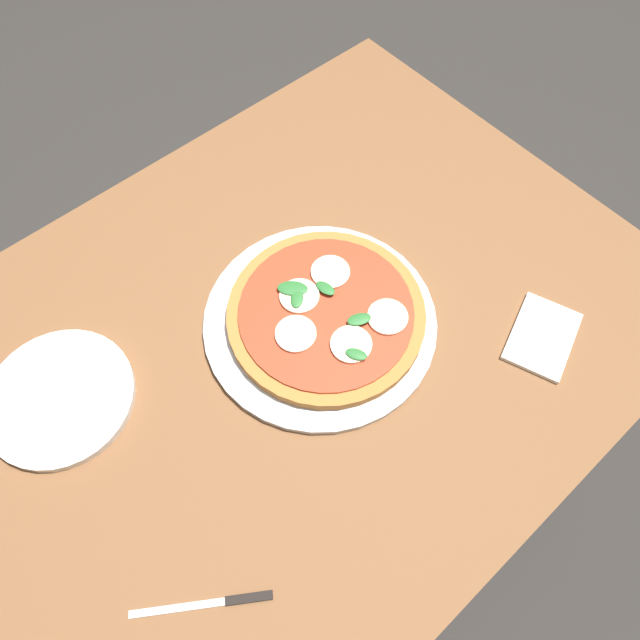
{
  "coord_description": "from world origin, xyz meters",
  "views": [
    {
      "loc": [
        0.23,
        0.35,
        1.53
      ],
      "look_at": [
        -0.05,
        0.02,
        0.73
      ],
      "focal_mm": 32.72,
      "sensor_mm": 36.0,
      "label": 1
    }
  ],
  "objects_px": {
    "pizza": "(326,314)",
    "napkin": "(542,336)",
    "dining_table": "(290,364)",
    "plate_white": "(60,397)",
    "serving_tray": "(320,321)",
    "knife": "(220,602)"
  },
  "relations": [
    {
      "from": "serving_tray",
      "to": "plate_white",
      "type": "relative_size",
      "value": 1.68
    },
    {
      "from": "napkin",
      "to": "plate_white",
      "type": "bearing_deg",
      "value": -33.06
    },
    {
      "from": "plate_white",
      "to": "napkin",
      "type": "height_order",
      "value": "plate_white"
    },
    {
      "from": "dining_table",
      "to": "serving_tray",
      "type": "relative_size",
      "value": 3.23
    },
    {
      "from": "pizza",
      "to": "napkin",
      "type": "xyz_separation_m",
      "value": [
        -0.23,
        0.24,
        -0.02
      ]
    },
    {
      "from": "serving_tray",
      "to": "napkin",
      "type": "height_order",
      "value": "serving_tray"
    },
    {
      "from": "knife",
      "to": "plate_white",
      "type": "bearing_deg",
      "value": -87.54
    },
    {
      "from": "dining_table",
      "to": "pizza",
      "type": "height_order",
      "value": "pizza"
    },
    {
      "from": "serving_tray",
      "to": "pizza",
      "type": "distance_m",
      "value": 0.02
    },
    {
      "from": "dining_table",
      "to": "napkin",
      "type": "relative_size",
      "value": 9.04
    },
    {
      "from": "serving_tray",
      "to": "plate_white",
      "type": "distance_m",
      "value": 0.4
    },
    {
      "from": "dining_table",
      "to": "pizza",
      "type": "xyz_separation_m",
      "value": [
        -0.06,
        0.02,
        0.13
      ]
    },
    {
      "from": "serving_tray",
      "to": "napkin",
      "type": "distance_m",
      "value": 0.34
    },
    {
      "from": "dining_table",
      "to": "napkin",
      "type": "bearing_deg",
      "value": 138.27
    },
    {
      "from": "pizza",
      "to": "serving_tray",
      "type": "bearing_deg",
      "value": -20.64
    },
    {
      "from": "pizza",
      "to": "plate_white",
      "type": "relative_size",
      "value": 1.41
    },
    {
      "from": "serving_tray",
      "to": "napkin",
      "type": "xyz_separation_m",
      "value": [
        -0.24,
        0.25,
        -0.0
      ]
    },
    {
      "from": "dining_table",
      "to": "plate_white",
      "type": "xyz_separation_m",
      "value": [
        0.32,
        -0.14,
        0.12
      ]
    },
    {
      "from": "plate_white",
      "to": "knife",
      "type": "height_order",
      "value": "plate_white"
    },
    {
      "from": "plate_white",
      "to": "knife",
      "type": "bearing_deg",
      "value": 92.46
    },
    {
      "from": "plate_white",
      "to": "serving_tray",
      "type": "bearing_deg",
      "value": 157.47
    },
    {
      "from": "pizza",
      "to": "plate_white",
      "type": "height_order",
      "value": "pizza"
    }
  ]
}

